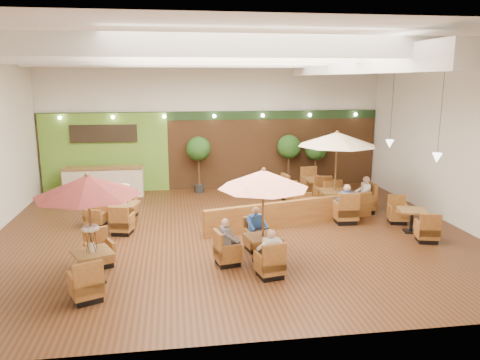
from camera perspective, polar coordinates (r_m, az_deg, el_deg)
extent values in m
plane|color=#381E0F|center=(14.14, -0.92, -6.42)|extent=(14.00, 14.00, 0.00)
cube|color=silver|center=(19.44, -3.23, 6.98)|extent=(14.00, 0.04, 5.50)
cube|color=silver|center=(7.69, 4.75, -1.09)|extent=(14.00, 0.04, 5.50)
cube|color=silver|center=(15.98, 24.89, 4.74)|extent=(0.04, 12.00, 5.50)
cube|color=white|center=(13.43, -1.00, 16.41)|extent=(14.00, 12.00, 0.04)
cube|color=brown|center=(19.52, -3.17, 3.60)|extent=(13.90, 0.10, 3.20)
cube|color=#1E3819|center=(19.35, -3.22, 7.85)|extent=(13.90, 0.12, 0.35)
cube|color=#62982C|center=(19.58, -16.11, 3.16)|extent=(5.00, 0.08, 3.20)
cube|color=black|center=(19.39, -16.28, 5.46)|extent=(2.60, 0.08, 0.70)
cube|color=white|center=(14.28, 13.50, 13.63)|extent=(0.60, 11.00, 0.60)
cube|color=white|center=(9.47, 2.20, 16.05)|extent=(13.60, 0.12, 0.45)
cube|color=white|center=(12.13, -0.19, 15.21)|extent=(13.60, 0.12, 0.45)
cube|color=white|center=(14.70, -1.66, 14.68)|extent=(13.60, 0.12, 0.45)
cube|color=white|center=(17.38, -2.72, 14.29)|extent=(13.60, 0.12, 0.45)
cylinder|color=black|center=(14.41, 23.41, 8.78)|extent=(0.01, 0.01, 3.20)
cone|color=white|center=(14.57, 22.88, 2.50)|extent=(0.28, 0.28, 0.28)
cylinder|color=black|center=(17.04, 18.12, 9.55)|extent=(0.01, 0.01, 3.20)
cone|color=white|center=(17.17, 17.77, 4.22)|extent=(0.28, 0.28, 0.28)
sphere|color=#FFEAC6|center=(19.52, -21.12, 7.09)|extent=(0.14, 0.14, 0.14)
sphere|color=#FFEAC6|center=(19.18, -15.25, 7.40)|extent=(0.14, 0.14, 0.14)
sphere|color=#FFEAC6|center=(19.05, -9.22, 7.64)|extent=(0.14, 0.14, 0.14)
sphere|color=#FFEAC6|center=(19.12, -3.16, 7.79)|extent=(0.14, 0.14, 0.14)
sphere|color=#FFEAC6|center=(19.40, 2.79, 7.86)|extent=(0.14, 0.14, 0.14)
sphere|color=#FFEAC6|center=(19.88, 8.51, 7.85)|extent=(0.14, 0.14, 0.14)
sphere|color=#FFEAC6|center=(20.54, 13.91, 7.76)|extent=(0.14, 0.14, 0.14)
cube|color=beige|center=(19.00, -16.23, -0.33)|extent=(3.00, 0.70, 1.10)
cube|color=brown|center=(18.89, -16.34, 1.45)|extent=(3.00, 0.75, 0.06)
cube|color=brown|center=(14.73, 6.51, -4.05)|extent=(5.77, 1.70, 0.82)
cube|color=brown|center=(11.11, -17.57, -8.46)|extent=(1.09, 1.09, 0.06)
cylinder|color=black|center=(11.23, -17.45, -10.09)|extent=(0.10, 0.10, 0.64)
cube|color=black|center=(11.36, -17.34, -11.68)|extent=(0.58, 0.58, 0.04)
cube|color=brown|center=(10.42, -18.22, -12.34)|extent=(0.80, 0.80, 0.31)
cube|color=brown|center=(10.12, -19.14, -11.36)|extent=(0.59, 0.34, 0.68)
cube|color=brown|center=(10.29, -19.84, -11.60)|extent=(0.29, 0.52, 0.27)
cube|color=brown|center=(10.41, -16.77, -11.11)|extent=(0.29, 0.52, 0.27)
cube|color=black|center=(10.52, -18.14, -13.45)|extent=(0.71, 0.71, 0.14)
cube|color=brown|center=(12.11, -16.76, -8.75)|extent=(0.80, 0.80, 0.31)
cube|color=brown|center=(12.21, -16.20, -7.08)|extent=(0.59, 0.34, 0.68)
cube|color=brown|center=(12.11, -15.52, -7.69)|extent=(0.29, 0.52, 0.27)
cube|color=brown|center=(11.98, -18.12, -8.08)|extent=(0.29, 0.52, 0.27)
cube|color=black|center=(12.19, -16.69, -9.73)|extent=(0.71, 0.71, 0.14)
cylinder|color=brown|center=(10.95, -17.74, -5.94)|extent=(0.06, 0.06, 2.43)
cone|color=#5B1D1B|center=(10.68, -18.10, -0.65)|extent=(2.33, 2.33, 0.45)
sphere|color=brown|center=(10.63, -18.18, 0.56)|extent=(0.10, 0.10, 0.10)
cylinder|color=silver|center=(11.06, -17.61, -7.79)|extent=(0.10, 0.10, 0.22)
cube|color=brown|center=(11.70, 2.80, -6.98)|extent=(0.94, 0.94, 0.06)
cylinder|color=black|center=(11.81, 2.79, -8.47)|extent=(0.09, 0.09, 0.62)
cube|color=black|center=(11.93, 2.77, -9.94)|extent=(0.50, 0.50, 0.04)
cube|color=brown|center=(11.03, 3.68, -10.39)|extent=(0.68, 0.68, 0.30)
cube|color=brown|center=(10.70, 3.70, -9.51)|extent=(0.59, 0.21, 0.65)
cube|color=brown|center=(10.86, 2.36, -9.68)|extent=(0.18, 0.52, 0.26)
cube|color=brown|center=(11.06, 4.99, -9.30)|extent=(0.18, 0.52, 0.26)
cube|color=black|center=(11.11, 3.66, -11.41)|extent=(0.61, 0.61, 0.13)
cube|color=brown|center=(12.65, 2.01, -7.35)|extent=(0.68, 0.68, 0.30)
cube|color=brown|center=(12.79, 2.05, -5.81)|extent=(0.59, 0.21, 0.65)
cube|color=brown|center=(12.69, 3.16, -6.41)|extent=(0.18, 0.52, 0.26)
cube|color=brown|center=(12.50, 0.86, -6.69)|extent=(0.18, 0.52, 0.26)
cube|color=black|center=(12.73, 2.01, -8.26)|extent=(0.61, 0.61, 0.13)
cube|color=brown|center=(11.71, -1.53, -9.00)|extent=(0.68, 0.68, 0.30)
cube|color=brown|center=(11.59, -0.33, -7.74)|extent=(0.21, 0.59, 0.65)
cube|color=brown|center=(11.88, -1.95, -7.71)|extent=(0.52, 0.18, 0.26)
cube|color=brown|center=(11.40, -1.10, -8.59)|extent=(0.52, 0.18, 0.26)
cube|color=black|center=(11.79, -1.52, -9.97)|extent=(0.61, 0.61, 0.13)
cylinder|color=brown|center=(11.55, 2.83, -4.66)|extent=(0.06, 0.06, 2.33)
cone|color=#EC8E72|center=(11.30, 2.88, 0.13)|extent=(2.24, 2.24, 0.45)
sphere|color=brown|center=(11.26, 2.89, 1.27)|extent=(0.10, 0.10, 0.10)
cube|color=brown|center=(16.16, 11.47, -1.35)|extent=(0.97, 0.97, 0.07)
cylinder|color=black|center=(16.25, 11.42, -2.68)|extent=(0.11, 0.11, 0.73)
cube|color=black|center=(16.35, 11.36, -3.99)|extent=(0.52, 0.52, 0.04)
cube|color=brown|center=(15.32, 12.71, -3.94)|extent=(0.71, 0.71, 0.35)
cube|color=brown|center=(14.98, 13.20, -3.02)|extent=(0.69, 0.14, 0.77)
cube|color=brown|center=(15.17, 11.60, -3.19)|extent=(0.11, 0.61, 0.31)
cube|color=brown|center=(15.37, 13.88, -3.10)|extent=(0.11, 0.61, 0.31)
cube|color=black|center=(15.40, 12.67, -4.85)|extent=(0.63, 0.63, 0.15)
cube|color=brown|center=(17.23, 10.25, -2.05)|extent=(0.71, 0.71, 0.35)
cube|color=brown|center=(17.41, 9.96, -0.77)|extent=(0.69, 0.14, 0.77)
cube|color=brown|center=(17.27, 11.29, -1.30)|extent=(0.11, 0.61, 0.31)
cube|color=brown|center=(17.09, 9.24, -1.36)|extent=(0.11, 0.61, 0.31)
cube|color=black|center=(17.29, 10.22, -2.86)|extent=(0.63, 0.63, 0.15)
cube|color=brown|center=(15.95, 7.85, -3.11)|extent=(0.71, 0.71, 0.35)
cube|color=brown|center=(15.96, 8.86, -1.91)|extent=(0.14, 0.69, 0.77)
cube|color=brown|center=(16.20, 7.61, -2.07)|extent=(0.61, 0.11, 0.31)
cube|color=brown|center=(15.60, 8.15, -2.64)|extent=(0.61, 0.11, 0.31)
cube|color=black|center=(16.02, 7.83, -3.99)|extent=(0.63, 0.63, 0.15)
cube|color=brown|center=(16.65, 14.81, -2.76)|extent=(0.71, 0.71, 0.35)
cube|color=brown|center=(16.45, 13.97, -1.71)|extent=(0.14, 0.69, 0.77)
cube|color=brown|center=(16.30, 15.24, -2.30)|extent=(0.61, 0.11, 0.31)
cube|color=brown|center=(16.88, 14.47, -1.77)|extent=(0.61, 0.11, 0.31)
cube|color=black|center=(16.71, 14.76, -3.61)|extent=(0.63, 0.63, 0.15)
cylinder|color=brown|center=(16.03, 11.56, 0.68)|extent=(0.06, 0.06, 2.76)
cone|color=beige|center=(15.84, 11.75, 4.93)|extent=(2.65, 2.65, 0.45)
sphere|color=brown|center=(15.82, 11.78, 5.75)|extent=(0.10, 0.10, 0.10)
cube|color=brown|center=(15.09, -13.90, -2.88)|extent=(0.97, 0.97, 0.06)
cylinder|color=black|center=(15.18, -13.84, -4.09)|extent=(0.09, 0.09, 0.62)
cube|color=black|center=(15.27, -13.78, -5.27)|extent=(0.51, 0.51, 0.04)
cube|color=brown|center=(14.35, -14.16, -5.33)|extent=(0.71, 0.71, 0.30)
cube|color=brown|center=(14.03, -14.07, -4.52)|extent=(0.59, 0.23, 0.66)
cube|color=brown|center=(14.38, -15.23, -4.56)|extent=(0.20, 0.52, 0.26)
cube|color=brown|center=(14.20, -13.16, -4.66)|extent=(0.20, 0.52, 0.26)
cube|color=black|center=(14.41, -14.11, -6.16)|extent=(0.63, 0.63, 0.13)
cube|color=brown|center=(16.05, -13.53, -3.42)|extent=(0.71, 0.71, 0.30)
cube|color=brown|center=(16.22, -13.72, -2.24)|extent=(0.59, 0.23, 0.66)
cube|color=brown|center=(15.92, -12.64, -2.81)|extent=(0.20, 0.52, 0.26)
cube|color=brown|center=(16.10, -14.49, -2.74)|extent=(0.20, 0.52, 0.26)
cube|color=black|center=(16.11, -13.50, -4.17)|extent=(0.63, 0.63, 0.13)
cube|color=brown|center=(15.32, -17.17, -4.39)|extent=(0.71, 0.71, 0.30)
cube|color=brown|center=(15.26, -16.32, -3.30)|extent=(0.23, 0.59, 0.66)
cube|color=brown|center=(15.51, -16.83, -3.44)|extent=(0.52, 0.20, 0.26)
cube|color=brown|center=(15.02, -17.61, -3.99)|extent=(0.52, 0.20, 0.26)
cube|color=black|center=(15.38, -17.12, -5.17)|extent=(0.63, 0.63, 0.13)
cylinder|color=silver|center=(15.06, -13.93, -2.38)|extent=(0.10, 0.10, 0.22)
cube|color=brown|center=(14.92, 20.27, -3.51)|extent=(0.96, 0.96, 0.06)
cylinder|color=black|center=(15.00, 20.18, -4.70)|extent=(0.09, 0.09, 0.61)
cube|color=black|center=(15.10, 20.09, -5.89)|extent=(0.51, 0.51, 0.04)
cube|color=brown|center=(14.29, 21.83, -5.94)|extent=(0.70, 0.70, 0.30)
cube|color=brown|center=(14.05, 22.60, -5.12)|extent=(0.58, 0.23, 0.65)
cube|color=brown|center=(14.16, 20.84, -5.23)|extent=(0.19, 0.51, 0.26)
cube|color=brown|center=(14.32, 22.93, -5.22)|extent=(0.19, 0.51, 0.26)
cube|color=black|center=(14.36, 21.76, -6.75)|extent=(0.62, 0.62, 0.13)
cube|color=brown|center=(15.77, 18.66, -4.04)|extent=(0.70, 0.70, 0.30)
cube|color=brown|center=(15.87, 18.16, -2.85)|extent=(0.58, 0.23, 0.65)
cube|color=brown|center=(15.78, 19.66, -3.39)|extent=(0.19, 0.51, 0.26)
cube|color=brown|center=(15.66, 17.75, -3.38)|extent=(0.19, 0.51, 0.26)
cube|color=black|center=(15.83, 18.61, -4.78)|extent=(0.62, 0.62, 0.13)
cube|color=brown|center=(17.87, 9.70, 0.04)|extent=(1.07, 1.07, 0.07)
cylinder|color=black|center=(17.96, 9.65, -1.18)|extent=(0.11, 0.11, 0.73)
cube|color=black|center=(18.05, 9.61, -2.38)|extent=(0.57, 0.57, 0.04)
cube|color=brown|center=(17.00, 10.73, -2.25)|extent=(0.78, 0.78, 0.36)
cube|color=brown|center=(16.65, 10.95, -1.38)|extent=(0.70, 0.21, 0.78)
cube|color=brown|center=(16.80, 9.78, -1.60)|extent=(0.18, 0.62, 0.31)
cube|color=brown|center=(17.10, 11.72, -1.44)|extent=(0.18, 0.62, 0.31)
cube|color=black|center=(17.07, 10.69, -3.08)|extent=(0.69, 0.69, 0.16)
cube|color=brown|center=(18.95, 8.67, -0.68)|extent=(0.78, 0.78, 0.36)
cube|color=brown|center=(19.16, 8.58, 0.49)|extent=(0.70, 0.21, 0.78)
cube|color=brown|center=(19.05, 9.57, 0.04)|extent=(0.18, 0.62, 0.31)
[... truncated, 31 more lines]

